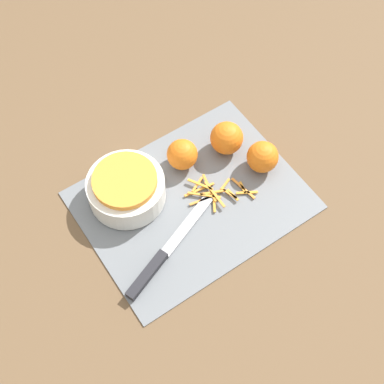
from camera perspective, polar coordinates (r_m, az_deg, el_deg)
The scene contains 8 objects.
ground_plane at distance 1.14m, azimuth 0.00°, elevation -0.91°, with size 4.00×4.00×0.00m, color brown.
cutting_board at distance 1.14m, azimuth 0.00°, elevation -0.84°, with size 0.46×0.35×0.01m.
bowl_speckled at distance 1.12m, azimuth -7.04°, elevation 0.44°, with size 0.16×0.16×0.07m.
knife at distance 1.07m, azimuth -3.76°, elevation -7.51°, with size 0.27×0.12×0.02m.
orange_left at distance 1.18m, azimuth 3.72°, elevation 5.77°, with size 0.07×0.07×0.07m.
orange_right at distance 1.16m, azimuth -1.05°, elevation 4.02°, with size 0.07×0.07×0.07m.
orange_back at distance 1.16m, azimuth 7.53°, elevation 3.73°, with size 0.07×0.07×0.07m.
peel_pile at distance 1.14m, azimuth 2.59°, elevation 0.06°, with size 0.14×0.12×0.01m.
Camera 1 is at (-0.32, -0.47, 0.99)m, focal length 50.00 mm.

